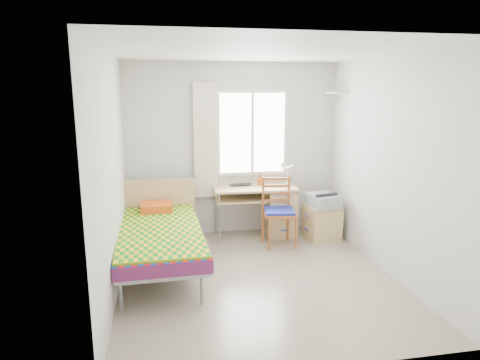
% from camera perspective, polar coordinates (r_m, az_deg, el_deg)
% --- Properties ---
extents(floor, '(3.50, 3.50, 0.00)m').
position_cam_1_polar(floor, '(5.24, 2.31, -12.91)').
color(floor, '#BCAD93').
rests_on(floor, ground).
extents(ceiling, '(3.50, 3.50, 0.00)m').
position_cam_1_polar(ceiling, '(4.76, 2.59, 16.74)').
color(ceiling, white).
rests_on(ceiling, wall_back).
extents(wall_back, '(3.20, 0.00, 3.20)m').
position_cam_1_polar(wall_back, '(6.53, -0.99, 4.07)').
color(wall_back, silver).
rests_on(wall_back, ground).
extents(wall_left, '(0.00, 3.50, 3.50)m').
position_cam_1_polar(wall_left, '(4.75, -16.74, 0.47)').
color(wall_left, silver).
rests_on(wall_left, ground).
extents(wall_right, '(0.00, 3.50, 3.50)m').
position_cam_1_polar(wall_right, '(5.42, 19.18, 1.71)').
color(wall_right, silver).
rests_on(wall_right, ground).
extents(window, '(1.10, 0.04, 1.30)m').
position_cam_1_polar(window, '(6.53, 1.64, 6.28)').
color(window, white).
rests_on(window, wall_back).
extents(curtain, '(0.35, 0.05, 1.70)m').
position_cam_1_polar(curtain, '(6.38, -4.63, 5.20)').
color(curtain, white).
rests_on(curtain, wall_back).
extents(floating_shelf, '(0.20, 0.32, 0.03)m').
position_cam_1_polar(floating_shelf, '(6.55, 12.74, 11.27)').
color(floating_shelf, white).
rests_on(floating_shelf, wall_right).
extents(bed, '(1.05, 2.17, 0.93)m').
position_cam_1_polar(bed, '(5.45, -10.56, -6.97)').
color(bed, '#919399').
rests_on(bed, floor).
extents(desk, '(1.25, 0.62, 0.77)m').
position_cam_1_polar(desk, '(6.58, 4.76, -3.78)').
color(desk, tan).
rests_on(desk, floor).
extents(chair, '(0.49, 0.49, 0.99)m').
position_cam_1_polar(chair, '(6.13, 5.20, -3.63)').
color(chair, '#A44B1F').
rests_on(chair, floor).
extents(cabinet, '(0.51, 0.46, 0.51)m').
position_cam_1_polar(cabinet, '(6.53, 10.88, -5.55)').
color(cabinet, tan).
rests_on(cabinet, floor).
extents(printer, '(0.46, 0.51, 0.19)m').
position_cam_1_polar(printer, '(6.41, 11.07, -2.63)').
color(printer, '#A5A6AD').
rests_on(printer, cabinet).
extents(laptop, '(0.35, 0.24, 0.03)m').
position_cam_1_polar(laptop, '(6.45, 0.18, -0.74)').
color(laptop, black).
rests_on(laptop, desk).
extents(pen_cup, '(0.11, 0.11, 0.11)m').
position_cam_1_polar(pen_cup, '(6.55, 2.77, -0.18)').
color(pen_cup, '#FE5F1C').
rests_on(pen_cup, desk).
extents(task_lamp, '(0.22, 0.31, 0.38)m').
position_cam_1_polar(task_lamp, '(6.46, 6.18, 1.23)').
color(task_lamp, white).
rests_on(task_lamp, desk).
extents(book, '(0.20, 0.26, 0.02)m').
position_cam_1_polar(book, '(6.41, -0.00, -2.57)').
color(book, gray).
rests_on(book, desk).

